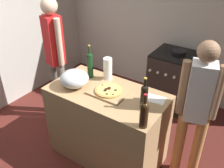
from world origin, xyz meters
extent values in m
cube|color=#511E19|center=(0.00, 1.20, -0.01)|extent=(4.13, 3.00, 0.02)
cube|color=#BCB7AD|center=(0.00, 2.45, 1.30)|extent=(4.13, 0.10, 2.60)
cube|color=#BCB7AD|center=(-1.82, 1.20, 1.30)|extent=(0.10, 3.00, 2.60)
cube|color=tan|center=(0.16, 0.63, 0.46)|extent=(1.29, 0.68, 0.92)
cube|color=tan|center=(0.19, 0.63, 0.93)|extent=(0.40, 0.32, 0.02)
cylinder|color=tan|center=(0.19, 0.63, 0.95)|extent=(0.30, 0.30, 0.02)
cylinder|color=#EAC660|center=(0.19, 0.63, 0.96)|extent=(0.26, 0.26, 0.00)
cylinder|color=brown|center=(0.17, 0.59, 0.96)|extent=(0.02, 0.02, 0.01)
cylinder|color=brown|center=(0.16, 0.62, 0.96)|extent=(0.03, 0.03, 0.01)
cylinder|color=brown|center=(0.28, 0.57, 0.96)|extent=(0.02, 0.02, 0.01)
cylinder|color=brown|center=(0.17, 0.64, 0.96)|extent=(0.03, 0.03, 0.01)
cylinder|color=brown|center=(0.17, 0.62, 0.96)|extent=(0.02, 0.02, 0.01)
cylinder|color=brown|center=(0.17, 0.58, 0.96)|extent=(0.04, 0.04, 0.01)
cylinder|color=brown|center=(0.18, 0.65, 0.96)|extent=(0.04, 0.04, 0.01)
cylinder|color=brown|center=(0.08, 0.66, 0.96)|extent=(0.02, 0.02, 0.01)
cylinder|color=brown|center=(0.22, 0.54, 0.96)|extent=(0.03, 0.03, 0.01)
cylinder|color=brown|center=(0.26, 0.65, 0.96)|extent=(0.03, 0.03, 0.01)
cylinder|color=brown|center=(0.19, 0.63, 0.96)|extent=(0.03, 0.03, 0.01)
cylinder|color=#B2B2B7|center=(-0.20, 0.53, 0.92)|extent=(0.13, 0.13, 0.01)
ellipsoid|color=silver|center=(-0.20, 0.53, 1.01)|extent=(0.32, 0.32, 0.19)
cylinder|color=white|center=(0.01, 0.86, 1.05)|extent=(0.10, 0.10, 0.27)
cylinder|color=#997551|center=(0.01, 0.86, 1.05)|extent=(0.03, 0.03, 0.27)
cylinder|color=#331E0F|center=(0.74, 0.35, 1.03)|extent=(0.08, 0.08, 0.22)
sphere|color=#331E0F|center=(0.74, 0.35, 1.14)|extent=(0.08, 0.08, 0.08)
cylinder|color=#331E0F|center=(0.74, 0.35, 1.20)|extent=(0.03, 0.03, 0.09)
cylinder|color=maroon|center=(0.74, 0.35, 1.25)|extent=(0.03, 0.03, 0.01)
cylinder|color=black|center=(0.62, 0.58, 1.03)|extent=(0.07, 0.07, 0.23)
sphere|color=black|center=(0.62, 0.58, 1.14)|extent=(0.07, 0.07, 0.07)
cylinder|color=black|center=(0.62, 0.58, 1.21)|extent=(0.03, 0.03, 0.09)
cylinder|color=gold|center=(0.62, 0.58, 1.26)|extent=(0.03, 0.03, 0.01)
cylinder|color=#143819|center=(-0.18, 0.79, 1.05)|extent=(0.07, 0.07, 0.27)
sphere|color=#143819|center=(-0.18, 0.79, 1.19)|extent=(0.07, 0.07, 0.07)
cylinder|color=#143819|center=(-0.18, 0.79, 1.26)|extent=(0.02, 0.02, 0.10)
cylinder|color=gold|center=(-0.18, 0.79, 1.31)|extent=(0.03, 0.03, 0.01)
cube|color=white|center=(0.65, 0.79, 0.92)|extent=(0.23, 0.18, 0.00)
cube|color=black|center=(0.38, 2.05, 0.43)|extent=(0.62, 0.58, 0.87)
cube|color=black|center=(0.38, 2.05, 0.88)|extent=(0.62, 0.58, 0.02)
cylinder|color=silver|center=(0.14, 1.75, 0.68)|extent=(0.04, 0.02, 0.04)
cylinder|color=silver|center=(0.26, 1.75, 0.68)|extent=(0.04, 0.02, 0.04)
cylinder|color=silver|center=(0.38, 1.75, 0.68)|extent=(0.04, 0.02, 0.04)
cylinder|color=silver|center=(0.51, 1.75, 0.68)|extent=(0.04, 0.02, 0.04)
cylinder|color=silver|center=(0.63, 1.75, 0.68)|extent=(0.04, 0.02, 0.04)
cylinder|color=black|center=(0.41, 2.10, 0.91)|extent=(0.21, 0.21, 0.04)
cylinder|color=slate|center=(-0.96, 0.93, 0.43)|extent=(0.11, 0.11, 0.86)
cylinder|color=slate|center=(-0.78, 0.88, 0.43)|extent=(0.11, 0.11, 0.86)
cube|color=red|center=(-0.87, 0.90, 1.19)|extent=(0.25, 0.25, 0.65)
cylinder|color=beige|center=(-1.01, 0.94, 1.20)|extent=(0.08, 0.08, 0.61)
cylinder|color=beige|center=(-0.73, 0.86, 1.20)|extent=(0.08, 0.08, 0.61)
sphere|color=beige|center=(-0.87, 0.90, 1.63)|extent=(0.21, 0.21, 0.21)
cylinder|color=#D88C4C|center=(1.14, 0.90, 0.40)|extent=(0.11, 0.11, 0.80)
cylinder|color=#D88C4C|center=(0.96, 0.85, 0.40)|extent=(0.11, 0.11, 0.80)
cube|color=silver|center=(1.05, 0.88, 1.10)|extent=(0.27, 0.25, 0.60)
cylinder|color=#936B4C|center=(1.20, 0.92, 1.12)|extent=(0.08, 0.08, 0.57)
cylinder|color=#936B4C|center=(0.90, 0.83, 1.12)|extent=(0.08, 0.08, 0.57)
sphere|color=#936B4C|center=(1.05, 0.88, 1.51)|extent=(0.19, 0.19, 0.19)
camera|label=1|loc=(1.45, -1.19, 2.37)|focal=39.85mm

